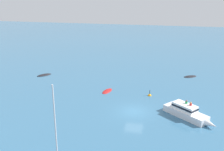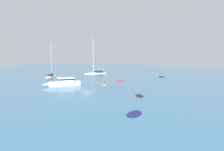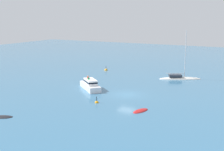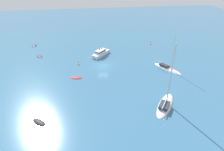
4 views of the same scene
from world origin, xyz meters
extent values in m
plane|color=teal|center=(0.00, 0.00, 0.00)|extent=(160.00, 160.00, 0.00)
ellipsoid|color=silver|center=(-4.03, -15.17, 0.00)|extent=(7.79, 5.38, 0.85)
cube|color=#2D333D|center=(-3.20, -14.71, 0.64)|extent=(2.69, 2.25, 0.44)
cylinder|color=silver|center=(-4.72, -15.55, 4.84)|extent=(0.12, 0.12, 8.83)
cylinder|color=silver|center=(-3.17, -14.69, 1.11)|extent=(3.16, 1.79, 0.10)
cube|color=white|center=(6.71, -0.26, 0.45)|extent=(5.78, 5.35, 0.89)
cone|color=white|center=(9.54, -2.71, 0.45)|extent=(1.73, 1.67, 0.89)
cube|color=white|center=(6.56, -0.13, 1.30)|extent=(3.35, 3.18, 0.82)
cube|color=black|center=(6.56, -0.13, 1.34)|extent=(3.41, 3.23, 0.24)
cylinder|color=red|center=(7.23, -0.43, 1.43)|extent=(0.32, 0.32, 1.08)
sphere|color=#D88D50|center=(7.23, -0.43, 2.09)|extent=(0.24, 0.24, 0.24)
cylinder|color=#19994C|center=(6.73, 0.12, 1.43)|extent=(0.32, 0.32, 1.07)
sphere|color=gray|center=(6.73, 0.12, 2.08)|extent=(0.24, 0.24, 0.24)
ellipsoid|color=#B21E1E|center=(-5.09, 6.51, 0.00)|extent=(1.79, 2.85, 0.39)
ellipsoid|color=black|center=(8.51, 16.50, 0.00)|extent=(2.84, 2.33, 0.32)
sphere|color=orange|center=(1.70, 5.97, 0.00)|extent=(0.55, 0.55, 0.55)
cylinder|color=black|center=(1.70, 5.97, 0.58)|extent=(0.08, 0.08, 0.62)
sphere|color=orange|center=(12.98, -16.64, 0.00)|extent=(0.73, 0.73, 0.73)
cylinder|color=black|center=(12.98, -16.64, 0.65)|extent=(0.08, 0.08, 0.57)
camera|label=1|loc=(3.49, -34.30, 16.70)|focal=44.91mm
camera|label=2|loc=(37.57, 28.16, 6.48)|focal=33.06mm
camera|label=3|loc=(-19.29, 40.50, 11.90)|focal=48.58mm
camera|label=4|loc=(-42.79, 4.45, 21.23)|focal=30.94mm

